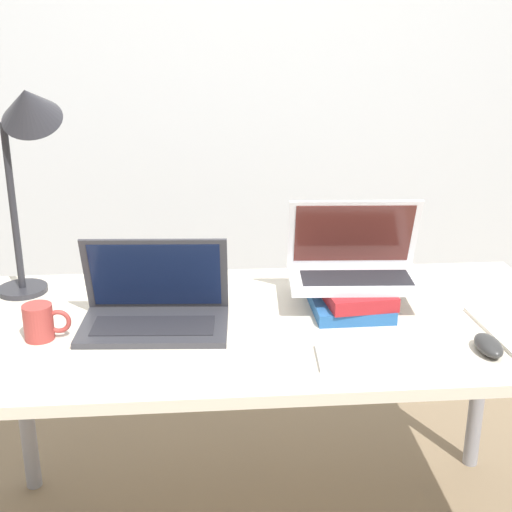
# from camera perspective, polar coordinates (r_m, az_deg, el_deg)

# --- Properties ---
(wall_back) EXTENTS (8.00, 0.05, 2.70)m
(wall_back) POSITION_cam_1_polar(r_m,az_deg,el_deg) (3.07, -1.59, 16.69)
(wall_back) COLOR silver
(wall_back) RESTS_ON ground_plane
(desk) EXTENTS (1.60, 0.76, 0.72)m
(desk) POSITION_cam_1_polar(r_m,az_deg,el_deg) (1.91, 0.94, -7.11)
(desk) COLOR beige
(desk) RESTS_ON ground_plane
(laptop_left) EXTENTS (0.39, 0.25, 0.23)m
(laptop_left) POSITION_cam_1_polar(r_m,az_deg,el_deg) (1.85, -8.10, -4.21)
(laptop_left) COLOR #333338
(laptop_left) RESTS_ON desk
(book_stack) EXTENTS (0.21, 0.27, 0.07)m
(book_stack) POSITION_cam_1_polar(r_m,az_deg,el_deg) (1.96, 7.56, -3.21)
(book_stack) COLOR #235693
(book_stack) RESTS_ON desk
(laptop_on_books) EXTENTS (0.37, 0.24, 0.22)m
(laptop_on_books) POSITION_cam_1_polar(r_m,az_deg,el_deg) (1.96, 7.89, -0.60)
(laptop_on_books) COLOR silver
(laptop_on_books) RESTS_ON book_stack
(wireless_keyboard) EXTENTS (0.31, 0.15, 0.01)m
(wireless_keyboard) POSITION_cam_1_polar(r_m,az_deg,el_deg) (1.71, 10.04, -7.94)
(wireless_keyboard) COLOR white
(wireless_keyboard) RESTS_ON desk
(mouse) EXTENTS (0.06, 0.11, 0.04)m
(mouse) POSITION_cam_1_polar(r_m,az_deg,el_deg) (1.79, 18.10, -6.81)
(mouse) COLOR #2D2D2D
(mouse) RESTS_ON desk
(mug) EXTENTS (0.12, 0.07, 0.09)m
(mug) POSITION_cam_1_polar(r_m,az_deg,el_deg) (1.84, -16.88, -5.08)
(mug) COLOR #9E3833
(mug) RESTS_ON desk
(desk_lamp) EXTENTS (0.23, 0.20, 0.62)m
(desk_lamp) POSITION_cam_1_polar(r_m,az_deg,el_deg) (1.99, -17.87, 9.50)
(desk_lamp) COLOR #28282D
(desk_lamp) RESTS_ON desk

